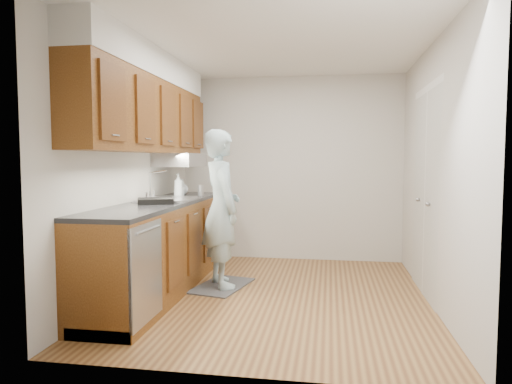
% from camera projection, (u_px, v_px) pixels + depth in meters
% --- Properties ---
extents(floor, '(3.50, 3.50, 0.00)m').
position_uv_depth(floor, '(275.00, 296.00, 4.62)').
color(floor, olive).
rests_on(floor, ground).
extents(ceiling, '(3.50, 3.50, 0.00)m').
position_uv_depth(ceiling, '(276.00, 44.00, 4.43)').
color(ceiling, white).
rests_on(ceiling, wall_left).
extents(wall_left, '(0.02, 3.50, 2.50)m').
position_uv_depth(wall_left, '(133.00, 172.00, 4.76)').
color(wall_left, beige).
rests_on(wall_left, floor).
extents(wall_right, '(0.02, 3.50, 2.50)m').
position_uv_depth(wall_right, '(434.00, 173.00, 4.29)').
color(wall_right, beige).
rests_on(wall_right, floor).
extents(wall_back, '(3.00, 0.02, 2.50)m').
position_uv_depth(wall_back, '(290.00, 169.00, 6.25)').
color(wall_back, beige).
rests_on(wall_back, floor).
extents(counter, '(0.64, 2.80, 1.30)m').
position_uv_depth(counter, '(161.00, 244.00, 4.77)').
color(counter, brown).
rests_on(counter, floor).
extents(upper_cabinets, '(0.47, 2.80, 1.21)m').
position_uv_depth(upper_cabinets, '(149.00, 104.00, 4.73)').
color(upper_cabinets, brown).
rests_on(upper_cabinets, wall_left).
extents(closet_door, '(0.02, 1.22, 2.05)m').
position_uv_depth(closet_door, '(425.00, 194.00, 4.60)').
color(closet_door, silver).
rests_on(closet_door, wall_right).
extents(floor_mat, '(0.63, 0.87, 0.01)m').
position_uv_depth(floor_mat, '(222.00, 286.00, 4.95)').
color(floor_mat, '#59595B').
rests_on(floor_mat, floor).
extents(person, '(0.72, 0.81, 1.90)m').
position_uv_depth(person, '(221.00, 198.00, 4.88)').
color(person, '#A6C3CA').
rests_on(person, floor_mat).
extents(soap_bottle_a, '(0.12, 0.12, 0.27)m').
position_uv_depth(soap_bottle_a, '(178.00, 185.00, 5.31)').
color(soap_bottle_a, white).
rests_on(soap_bottle_a, counter).
extents(soap_bottle_b, '(0.10, 0.10, 0.17)m').
position_uv_depth(soap_bottle_b, '(180.00, 189.00, 5.39)').
color(soap_bottle_b, white).
rests_on(soap_bottle_b, counter).
extents(soap_bottle_c, '(0.21, 0.21, 0.19)m').
position_uv_depth(soap_bottle_c, '(182.00, 187.00, 5.70)').
color(soap_bottle_c, white).
rests_on(soap_bottle_c, counter).
extents(steel_can, '(0.09, 0.09, 0.13)m').
position_uv_depth(steel_can, '(201.00, 191.00, 5.43)').
color(steel_can, '#A5A5AA').
rests_on(steel_can, counter).
extents(dish_rack, '(0.42, 0.40, 0.05)m').
position_uv_depth(dish_rack, '(155.00, 201.00, 4.53)').
color(dish_rack, black).
rests_on(dish_rack, counter).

